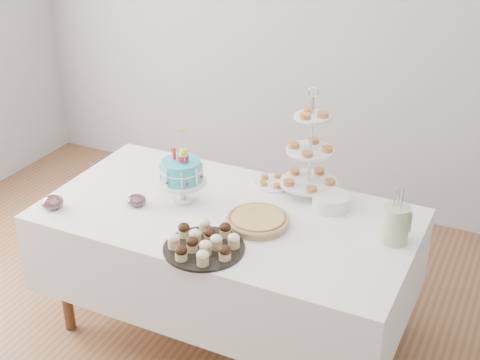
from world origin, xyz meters
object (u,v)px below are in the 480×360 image
at_px(utensil_pitcher, 396,223).
at_px(birthday_cake, 182,183).
at_px(tiered_stand, 310,151).
at_px(plate_stack, 331,201).
at_px(pie, 258,220).
at_px(jam_bowl_a, 52,203).
at_px(table, 227,250).
at_px(pastry_plate, 274,182).
at_px(cupcake_tray, 204,242).
at_px(jam_bowl_b, 137,200).

bearing_deg(utensil_pitcher, birthday_cake, 168.79).
distance_m(tiered_stand, plate_stack, 0.29).
xyz_separation_m(pie, jam_bowl_a, (-1.03, -0.31, 0.00)).
height_order(table, pie, pie).
xyz_separation_m(pastry_plate, utensil_pitcher, (0.75, -0.29, 0.09)).
xyz_separation_m(tiered_stand, plate_stack, (0.16, -0.10, -0.21)).
height_order(tiered_stand, jam_bowl_a, tiered_stand).
xyz_separation_m(cupcake_tray, pastry_plate, (0.03, 0.75, -0.03)).
xyz_separation_m(cupcake_tray, pie, (0.14, 0.31, -0.01)).
relative_size(plate_stack, utensil_pitcher, 0.68).
bearing_deg(birthday_cake, plate_stack, 33.97).
bearing_deg(pie, birthday_cake, 173.14).
distance_m(table, jam_bowl_b, 0.55).
distance_m(tiered_stand, jam_bowl_b, 0.95).
relative_size(table, tiered_stand, 3.17).
bearing_deg(jam_bowl_b, cupcake_tray, -22.77).
xyz_separation_m(cupcake_tray, utensil_pitcher, (0.78, 0.46, 0.06)).
distance_m(cupcake_tray, plate_stack, 0.75).
bearing_deg(pastry_plate, jam_bowl_b, -135.91).
height_order(tiered_stand, utensil_pitcher, tiered_stand).
height_order(jam_bowl_b, utensil_pitcher, utensil_pitcher).
relative_size(plate_stack, pastry_plate, 0.87).
bearing_deg(table, utensil_pitcher, 7.20).
bearing_deg(plate_stack, pastry_plate, 162.59).
relative_size(tiered_stand, pastry_plate, 2.68).
relative_size(jam_bowl_a, jam_bowl_b, 1.13).
height_order(birthday_cake, pastry_plate, birthday_cake).
bearing_deg(utensil_pitcher, cupcake_tray, -165.64).
bearing_deg(table, tiered_stand, 52.00).
distance_m(table, birthday_cake, 0.43).
bearing_deg(plate_stack, birthday_cake, -159.69).
height_order(pie, tiered_stand, tiered_stand).
relative_size(birthday_cake, jam_bowl_a, 3.48).
distance_m(pastry_plate, jam_bowl_a, 1.19).
distance_m(birthday_cake, tiered_stand, 0.70).
bearing_deg(tiered_stand, jam_bowl_a, -147.24).
xyz_separation_m(cupcake_tray, jam_bowl_b, (-0.52, 0.22, -0.01)).
height_order(jam_bowl_a, utensil_pitcher, utensil_pitcher).
height_order(jam_bowl_a, jam_bowl_b, jam_bowl_a).
bearing_deg(plate_stack, utensil_pitcher, -25.02).
height_order(cupcake_tray, utensil_pitcher, utensil_pitcher).
distance_m(jam_bowl_a, utensil_pitcher, 1.74).
relative_size(tiered_stand, jam_bowl_a, 5.24).
bearing_deg(pie, plate_stack, 50.69).
height_order(plate_stack, jam_bowl_a, plate_stack).
bearing_deg(birthday_cake, pastry_plate, 60.95).
height_order(tiered_stand, jam_bowl_b, tiered_stand).
xyz_separation_m(birthday_cake, utensil_pitcher, (1.11, 0.09, -0.01)).
distance_m(birthday_cake, utensil_pitcher, 1.11).
height_order(cupcake_tray, jam_bowl_a, cupcake_tray).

